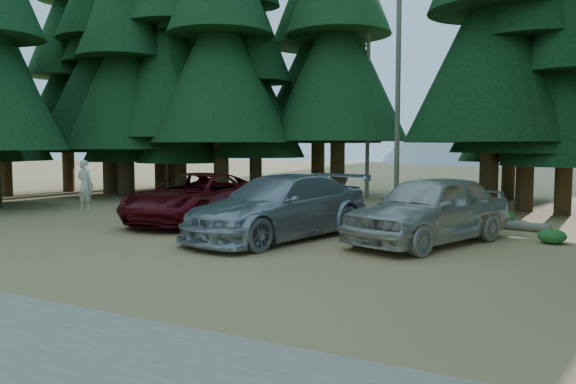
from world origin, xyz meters
name	(u,v)px	position (x,y,z in m)	size (l,w,h in m)	color
ground	(191,252)	(0.00, 0.00, 0.00)	(160.00, 160.00, 0.00)	#AF804A
forest_belt_north	(383,201)	(0.00, 15.00, 0.00)	(36.00, 7.00, 22.00)	black
snag_front	(398,73)	(0.80, 14.50, 6.00)	(0.24, 0.24, 12.00)	#726E5B
snag_back	(368,99)	(-1.20, 16.00, 5.00)	(0.20, 0.20, 10.00)	#726E5B
mountain_peak	(512,85)	(-2.59, 88.23, 12.71)	(48.00, 50.00, 28.00)	gray
red_pickup	(195,198)	(-3.25, 4.44, 0.85)	(2.82, 6.12, 1.70)	#5B070E
silver_minivan_center	(279,207)	(0.96, 2.81, 0.90)	(2.53, 6.23, 1.81)	#A9ACB1
silver_minivan_right	(429,209)	(4.94, 3.96, 0.93)	(2.21, 5.48, 1.87)	beige
frisbee_player	(85,185)	(-5.99, 2.12, 1.36)	(0.64, 0.46, 1.65)	beige
log_left	(333,212)	(0.22, 8.36, 0.15)	(0.29, 0.29, 4.06)	#726E5B
log_mid	(435,211)	(3.56, 10.50, 0.15)	(0.31, 0.31, 3.71)	#726E5B
log_right	(479,222)	(5.60, 7.99, 0.14)	(0.28, 0.28, 4.42)	#726E5B
shrub_far_left	(146,202)	(-7.67, 6.85, 0.29)	(1.07, 1.07, 0.59)	#1B5B1F
shrub_left	(276,209)	(-1.62, 7.25, 0.26)	(0.95, 0.95, 0.52)	#1B5B1F
shrub_center_left	(265,207)	(-2.50, 7.89, 0.23)	(0.84, 0.84, 0.46)	#1B5B1F
shrub_center_right	(313,203)	(-1.41, 10.00, 0.24)	(0.88, 0.88, 0.49)	#1B5B1F
shrub_right	(327,214)	(0.67, 6.77, 0.26)	(0.94, 0.94, 0.52)	#1B5B1F
shrub_far_right	(496,217)	(6.11, 8.11, 0.31)	(1.13, 1.13, 0.62)	#1B5B1F
shrub_edge_west	(160,202)	(-7.78, 7.84, 0.21)	(0.76, 0.76, 0.42)	#1B5B1F
shrub_edge_east	(552,236)	(7.89, 5.50, 0.20)	(0.73, 0.73, 0.40)	#1B5B1F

